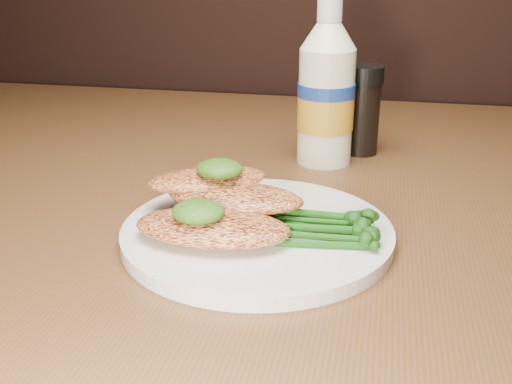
# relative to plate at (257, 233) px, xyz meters

# --- Properties ---
(plate) EXTENTS (0.24, 0.24, 0.01)m
(plate) POSITION_rel_plate_xyz_m (0.00, 0.00, 0.00)
(plate) COLOR silver
(plate) RESTS_ON dining_table
(chicken_front) EXTENTS (0.13, 0.07, 0.02)m
(chicken_front) POSITION_rel_plate_xyz_m (-0.03, -0.03, 0.02)
(chicken_front) COLOR #EC8F4B
(chicken_front) RESTS_ON plate
(chicken_mid) EXTENTS (0.13, 0.07, 0.02)m
(chicken_mid) POSITION_rel_plate_xyz_m (-0.02, 0.02, 0.02)
(chicken_mid) COLOR #EC8F4B
(chicken_mid) RESTS_ON plate
(chicken_back) EXTENTS (0.13, 0.10, 0.02)m
(chicken_back) POSITION_rel_plate_xyz_m (-0.06, 0.04, 0.03)
(chicken_back) COLOR #EC8F4B
(chicken_back) RESTS_ON plate
(pesto_front) EXTENTS (0.05, 0.04, 0.02)m
(pesto_front) POSITION_rel_plate_xyz_m (-0.04, -0.04, 0.03)
(pesto_front) COLOR #0F3608
(pesto_front) RESTS_ON chicken_front
(pesto_back) EXTENTS (0.05, 0.04, 0.02)m
(pesto_back) POSITION_rel_plate_xyz_m (-0.04, 0.03, 0.05)
(pesto_back) COLOR #0F3608
(pesto_back) RESTS_ON chicken_back
(broccolini_bundle) EXTENTS (0.12, 0.10, 0.02)m
(broccolini_bundle) POSITION_rel_plate_xyz_m (0.05, -0.00, 0.01)
(broccolini_bundle) COLOR #184E11
(broccolini_bundle) RESTS_ON plate
(mayo_bottle) EXTENTS (0.09, 0.09, 0.19)m
(mayo_bottle) POSITION_rel_plate_xyz_m (0.03, 0.22, 0.09)
(mayo_bottle) COLOR white
(mayo_bottle) RESTS_ON dining_table
(pepper_grinder) EXTENTS (0.05, 0.05, 0.11)m
(pepper_grinder) POSITION_rel_plate_xyz_m (0.08, 0.27, 0.05)
(pepper_grinder) COLOR black
(pepper_grinder) RESTS_ON dining_table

